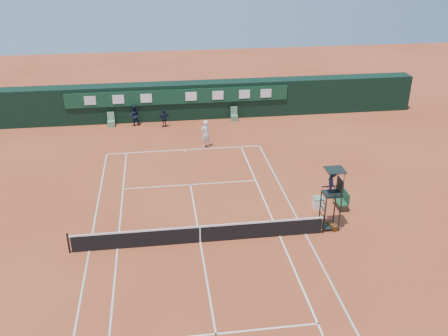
# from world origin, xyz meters

# --- Properties ---
(ground) EXTENTS (90.00, 90.00, 0.00)m
(ground) POSITION_xyz_m (0.00, 0.00, 0.00)
(ground) COLOR #B14B29
(ground) RESTS_ON ground
(court_lines) EXTENTS (11.05, 23.85, 0.01)m
(court_lines) POSITION_xyz_m (0.00, 0.00, 0.01)
(court_lines) COLOR white
(court_lines) RESTS_ON ground
(tennis_net) EXTENTS (12.90, 0.10, 1.10)m
(tennis_net) POSITION_xyz_m (0.00, 0.00, 0.51)
(tennis_net) COLOR black
(tennis_net) RESTS_ON ground
(back_wall) EXTENTS (40.00, 1.65, 3.00)m
(back_wall) POSITION_xyz_m (0.00, 18.74, 1.51)
(back_wall) COLOR black
(back_wall) RESTS_ON ground
(linesman_chair_left) EXTENTS (0.55, 0.50, 1.15)m
(linesman_chair_left) POSITION_xyz_m (-5.50, 17.48, 0.32)
(linesman_chair_left) COLOR #598867
(linesman_chair_left) RESTS_ON ground
(linesman_chair_right) EXTENTS (0.55, 0.50, 1.15)m
(linesman_chair_right) POSITION_xyz_m (4.50, 17.48, 0.32)
(linesman_chair_right) COLOR #537F59
(linesman_chair_right) RESTS_ON ground
(umpire_chair) EXTENTS (0.96, 0.95, 3.42)m
(umpire_chair) POSITION_xyz_m (6.84, 0.44, 2.46)
(umpire_chair) COLOR black
(umpire_chair) RESTS_ON ground
(player_bench) EXTENTS (0.55, 1.20, 1.10)m
(player_bench) POSITION_xyz_m (8.29, 2.37, 0.60)
(player_bench) COLOR #1C4627
(player_bench) RESTS_ON ground
(tennis_bag) EXTENTS (0.56, 0.84, 0.29)m
(tennis_bag) POSITION_xyz_m (7.03, 0.37, 0.14)
(tennis_bag) COLOR black
(tennis_bag) RESTS_ON ground
(cooler) EXTENTS (0.57, 0.57, 0.65)m
(cooler) POSITION_xyz_m (6.96, 2.60, 0.33)
(cooler) COLOR white
(cooler) RESTS_ON ground
(tennis_ball) EXTENTS (0.07, 0.07, 0.07)m
(tennis_ball) POSITION_xyz_m (0.10, 8.52, 0.04)
(tennis_ball) COLOR #CBD531
(tennis_ball) RESTS_ON ground
(player) EXTENTS (0.89, 0.78, 2.05)m
(player) POSITION_xyz_m (1.56, 12.23, 1.02)
(player) COLOR white
(player) RESTS_ON ground
(ball_kid_left) EXTENTS (0.90, 0.75, 1.67)m
(ball_kid_left) POSITION_xyz_m (-3.63, 17.48, 0.83)
(ball_kid_left) COLOR black
(ball_kid_left) RESTS_ON ground
(ball_kid_right) EXTENTS (0.90, 0.55, 1.42)m
(ball_kid_right) POSITION_xyz_m (-1.27, 16.79, 0.71)
(ball_kid_right) COLOR black
(ball_kid_right) RESTS_ON ground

